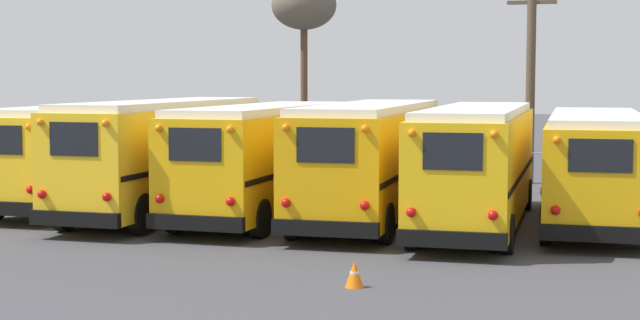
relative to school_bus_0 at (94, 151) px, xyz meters
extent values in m
plane|color=#424247|center=(7.49, -0.19, -1.70)|extent=(160.00, 160.00, 0.00)
cube|color=yellow|center=(0.00, 0.02, -0.06)|extent=(2.39, 9.89, 2.55)
cube|color=white|center=(0.00, 0.02, 1.31)|extent=(2.20, 9.50, 0.20)
cube|color=black|center=(-0.01, -4.97, -1.16)|extent=(2.42, 0.20, 0.36)
cube|color=black|center=(-0.01, -4.94, 0.64)|extent=(1.30, 0.03, 0.77)
sphere|color=red|center=(0.88, -4.98, -0.64)|extent=(0.22, 0.22, 0.22)
sphere|color=orange|center=(0.88, -4.98, 0.99)|extent=(0.18, 0.18, 0.18)
cube|color=black|center=(-1.20, 0.02, -0.26)|extent=(0.04, 9.69, 0.14)
cube|color=black|center=(1.20, 0.02, -0.26)|extent=(0.04, 9.69, 0.14)
cylinder|color=black|center=(-1.10, 3.66, -1.19)|extent=(0.28, 1.02, 1.02)
cylinder|color=black|center=(1.11, 3.66, -1.19)|extent=(0.28, 1.02, 1.02)
cylinder|color=black|center=(1.10, -3.63, -1.19)|extent=(0.28, 1.02, 1.02)
cube|color=yellow|center=(3.00, -1.25, 0.04)|extent=(2.55, 10.04, 2.72)
cube|color=white|center=(3.00, -1.25, 1.50)|extent=(2.35, 9.64, 0.20)
cube|color=black|center=(2.90, -6.29, -1.14)|extent=(2.40, 0.25, 0.36)
cube|color=black|center=(2.90, -6.26, 0.79)|extent=(1.29, 0.06, 0.82)
sphere|color=red|center=(2.02, -6.28, -0.57)|extent=(0.22, 0.22, 0.22)
sphere|color=orange|center=(2.02, -6.28, 1.18)|extent=(0.18, 0.18, 0.18)
sphere|color=red|center=(3.78, -6.31, -0.57)|extent=(0.22, 0.22, 0.22)
sphere|color=orange|center=(3.78, -6.31, 1.18)|extent=(0.18, 0.18, 0.18)
cube|color=black|center=(1.81, -1.23, -0.17)|extent=(0.21, 9.80, 0.14)
cube|color=black|center=(4.19, -1.27, -0.17)|extent=(0.21, 9.80, 0.14)
cylinder|color=black|center=(1.97, 2.47, -1.16)|extent=(0.30, 1.07, 1.07)
cylinder|color=black|center=(4.17, 2.43, -1.16)|extent=(0.30, 1.07, 1.07)
cylinder|color=black|center=(1.83, -4.93, -1.16)|extent=(0.30, 1.07, 1.07)
cylinder|color=black|center=(4.02, -4.97, -1.16)|extent=(0.30, 1.07, 1.07)
cube|color=#EAAA0F|center=(5.99, -1.11, -0.04)|extent=(2.69, 9.57, 2.63)
cube|color=white|center=(5.99, -1.11, 1.38)|extent=(2.48, 9.19, 0.20)
cube|color=black|center=(5.87, -5.90, -1.17)|extent=(2.49, 0.27, 0.36)
cube|color=black|center=(5.87, -5.87, 0.69)|extent=(1.34, 0.07, 0.79)
sphere|color=red|center=(4.95, -5.88, -0.63)|extent=(0.22, 0.22, 0.22)
sphere|color=orange|center=(4.95, -5.88, 1.06)|extent=(0.18, 0.18, 0.18)
sphere|color=red|center=(6.78, -5.93, -0.63)|extent=(0.22, 0.22, 0.22)
sphere|color=orange|center=(6.78, -5.93, 1.06)|extent=(0.18, 0.18, 0.18)
cube|color=black|center=(4.76, -1.07, -0.23)|extent=(0.27, 9.32, 0.14)
cube|color=black|center=(7.22, -1.14, -0.23)|extent=(0.27, 9.32, 0.14)
cylinder|color=black|center=(4.95, 2.38, -1.21)|extent=(0.31, 0.99, 0.98)
cylinder|color=black|center=(7.22, 2.32, -1.21)|extent=(0.31, 0.99, 0.98)
cylinder|color=black|center=(4.76, -4.53, -1.21)|extent=(0.31, 0.99, 0.98)
cylinder|color=black|center=(7.04, -4.59, -1.21)|extent=(0.31, 0.99, 0.98)
cube|color=#E5A00C|center=(8.99, -0.74, 0.00)|extent=(2.64, 10.37, 2.69)
cube|color=white|center=(8.99, -0.74, 1.44)|extent=(2.43, 9.96, 0.20)
cube|color=black|center=(9.08, -5.95, -1.17)|extent=(2.52, 0.24, 0.36)
cube|color=black|center=(9.08, -5.92, 0.74)|extent=(1.36, 0.05, 0.81)
sphere|color=red|center=(8.16, -5.98, -0.61)|extent=(0.22, 0.22, 0.22)
sphere|color=orange|center=(8.16, -5.98, 1.12)|extent=(0.18, 0.18, 0.18)
sphere|color=red|center=(10.00, -5.94, -0.61)|extent=(0.22, 0.22, 0.22)
sphere|color=orange|center=(10.00, -5.94, 1.12)|extent=(0.18, 0.18, 0.18)
cube|color=black|center=(7.75, -0.76, -0.20)|extent=(0.19, 10.12, 0.14)
cube|color=black|center=(10.24, -0.72, -0.20)|extent=(0.19, 10.12, 0.14)
cylinder|color=black|center=(7.77, 3.10, -1.20)|extent=(0.30, 1.00, 1.00)
cylinder|color=black|center=(10.08, 3.14, -1.20)|extent=(0.30, 1.00, 1.00)
cylinder|color=black|center=(7.90, -4.63, -1.20)|extent=(0.30, 1.00, 1.00)
cylinder|color=black|center=(10.21, -4.59, -1.20)|extent=(0.30, 1.00, 1.00)
cube|color=yellow|center=(11.99, -1.36, -0.04)|extent=(2.43, 10.24, 2.67)
cube|color=white|center=(11.99, -1.36, 1.40)|extent=(2.24, 9.82, 0.20)
cube|color=black|center=(12.04, -6.51, -1.19)|extent=(2.37, 0.23, 0.36)
cube|color=black|center=(12.04, -6.48, 0.70)|extent=(1.28, 0.04, 0.80)
sphere|color=red|center=(11.17, -6.53, -0.64)|extent=(0.22, 0.22, 0.22)
sphere|color=orange|center=(11.17, -6.53, 1.08)|extent=(0.18, 0.18, 0.18)
sphere|color=red|center=(12.92, -6.51, -0.64)|extent=(0.22, 0.22, 0.22)
sphere|color=orange|center=(12.92, -6.51, 1.08)|extent=(0.18, 0.18, 0.18)
cube|color=black|center=(10.81, -1.38, -0.24)|extent=(0.13, 10.01, 0.14)
cube|color=black|center=(13.16, -1.35, -0.24)|extent=(0.13, 10.01, 0.14)
cylinder|color=black|center=(10.86, 2.43, -1.24)|extent=(0.29, 0.92, 0.92)
cylinder|color=black|center=(13.03, 2.45, -1.24)|extent=(0.29, 0.92, 0.92)
cylinder|color=black|center=(10.95, -5.18, -1.24)|extent=(0.29, 0.92, 0.92)
cylinder|color=black|center=(13.11, -5.16, -1.24)|extent=(0.29, 0.92, 0.92)
cube|color=#EAAA0F|center=(14.99, 0.16, -0.13)|extent=(2.69, 10.25, 2.47)
cube|color=white|center=(14.99, 0.16, 1.21)|extent=(2.48, 9.84, 0.20)
cube|color=black|center=(15.08, -4.98, -1.18)|extent=(2.55, 0.25, 0.36)
cube|color=black|center=(15.08, -4.95, 0.55)|extent=(1.37, 0.06, 0.74)
sphere|color=red|center=(14.15, -5.01, -0.68)|extent=(0.22, 0.22, 0.22)
sphere|color=orange|center=(14.15, -5.01, 0.89)|extent=(0.18, 0.18, 0.18)
cube|color=black|center=(13.73, 0.14, -0.31)|extent=(0.21, 10.00, 0.14)
cylinder|color=black|center=(13.75, 3.95, -1.22)|extent=(0.30, 0.96, 0.96)
cylinder|color=black|center=(16.08, 3.99, -1.22)|extent=(0.30, 0.96, 0.96)
cylinder|color=black|center=(13.89, -3.66, -1.22)|extent=(0.30, 0.96, 0.96)
cylinder|color=brown|center=(12.63, 9.92, 2.12)|extent=(0.34, 0.34, 7.63)
cube|color=brown|center=(12.63, 9.92, 5.02)|extent=(1.80, 0.14, 0.14)
cylinder|color=brown|center=(2.16, 15.62, 1.50)|extent=(0.32, 0.32, 6.40)
ellipsoid|color=#5B5447|center=(2.16, 15.62, 5.51)|extent=(2.95, 2.95, 2.21)
cylinder|color=#939399|center=(-4.00, 6.48, -1.00)|extent=(0.06, 0.06, 1.40)
cylinder|color=#939399|center=(-1.45, 6.48, -1.00)|extent=(0.06, 0.06, 1.40)
cylinder|color=#939399|center=(1.11, 6.48, -1.00)|extent=(0.06, 0.06, 1.40)
cylinder|color=#939399|center=(3.66, 6.48, -1.00)|extent=(0.06, 0.06, 1.40)
cylinder|color=#939399|center=(6.22, 6.48, -1.00)|extent=(0.06, 0.06, 1.40)
cylinder|color=#939399|center=(8.77, 6.48, -1.00)|extent=(0.06, 0.06, 1.40)
cylinder|color=#939399|center=(11.32, 6.48, -1.00)|extent=(0.06, 0.06, 1.40)
cylinder|color=#939399|center=(13.88, 6.48, -1.00)|extent=(0.06, 0.06, 1.40)
cylinder|color=#939399|center=(16.43, 6.48, -1.00)|extent=(0.06, 0.06, 1.40)
cylinder|color=#939399|center=(7.49, 6.48, -0.30)|extent=(22.99, 0.04, 0.04)
cone|color=orange|center=(10.63, -9.48, -1.44)|extent=(0.36, 0.36, 0.51)
cylinder|color=white|center=(10.63, -9.48, -1.42)|extent=(0.17, 0.17, 0.05)
camera|label=1|loc=(14.93, -27.24, 2.28)|focal=55.00mm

